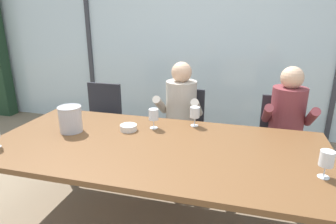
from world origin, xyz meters
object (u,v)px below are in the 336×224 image
at_px(chair_center, 282,134).
at_px(wine_glass_by_left_taster, 154,115).
at_px(ice_bucket_primary, 70,119).
at_px(chair_near_curtain, 102,116).
at_px(dining_table, 156,152).
at_px(wine_glass_by_right_taster, 327,160).
at_px(person_beige_jumper, 179,113).
at_px(chair_left_of_center, 183,123).
at_px(wine_glass_near_bucket, 195,113).
at_px(person_maroon_top, 287,122).
at_px(tasting_bowl, 129,128).

distance_m(chair_center, wine_glass_by_left_taster, 1.35).
bearing_deg(ice_bucket_primary, chair_near_curtain, 103.71).
xyz_separation_m(dining_table, wine_glass_by_right_taster, (1.12, -0.17, 0.17)).
xyz_separation_m(person_beige_jumper, wine_glass_by_right_taster, (1.13, -1.04, 0.14)).
height_order(chair_near_curtain, chair_center, same).
bearing_deg(ice_bucket_primary, chair_left_of_center, 51.25).
bearing_deg(person_beige_jumper, dining_table, -88.04).
xyz_separation_m(wine_glass_by_left_taster, wine_glass_near_bucket, (0.33, 0.15, 0.00)).
xyz_separation_m(person_maroon_top, wine_glass_by_left_taster, (-1.15, -0.54, 0.14)).
bearing_deg(wine_glass_near_bucket, dining_table, -113.88).
relative_size(chair_left_of_center, ice_bucket_primary, 4.04).
bearing_deg(chair_center, dining_table, -139.44).
height_order(dining_table, wine_glass_near_bucket, wine_glass_near_bucket).
bearing_deg(chair_near_curtain, ice_bucket_primary, -76.33).
bearing_deg(wine_glass_by_left_taster, chair_left_of_center, 80.83).
xyz_separation_m(person_beige_jumper, tasting_bowl, (-0.29, -0.65, 0.05)).
height_order(ice_bucket_primary, wine_glass_by_right_taster, ice_bucket_primary).
bearing_deg(tasting_bowl, ice_bucket_primary, -162.46).
bearing_deg(person_maroon_top, chair_near_curtain, 176.25).
bearing_deg(wine_glass_near_bucket, chair_left_of_center, 111.69).
distance_m(person_maroon_top, tasting_bowl, 1.49).
bearing_deg(tasting_bowl, chair_left_of_center, 69.30).
bearing_deg(chair_left_of_center, ice_bucket_primary, -126.79).
bearing_deg(ice_bucket_primary, chair_center, 27.13).
height_order(chair_left_of_center, person_beige_jumper, person_beige_jumper).
xyz_separation_m(dining_table, wine_glass_by_left_taster, (-0.12, 0.33, 0.17)).
xyz_separation_m(dining_table, wine_glass_near_bucket, (0.21, 0.47, 0.18)).
relative_size(chair_near_curtain, person_beige_jumper, 0.74).
bearing_deg(person_beige_jumper, chair_left_of_center, 87.14).
bearing_deg(person_maroon_top, wine_glass_near_bucket, -153.78).
bearing_deg(dining_table, ice_bucket_primary, 174.42).
bearing_deg(chair_center, chair_near_curtain, 175.32).
distance_m(ice_bucket_primary, wine_glass_by_left_taster, 0.70).
xyz_separation_m(tasting_bowl, wine_glass_near_bucket, (0.52, 0.25, 0.10)).
relative_size(chair_center, wine_glass_by_right_taster, 5.11).
distance_m(person_beige_jumper, ice_bucket_primary, 1.10).
height_order(dining_table, person_maroon_top, person_maroon_top).
relative_size(person_beige_jumper, tasting_bowl, 8.44).
distance_m(dining_table, chair_near_curtain, 1.44).
bearing_deg(chair_left_of_center, wine_glass_by_left_taster, -97.21).
distance_m(person_beige_jumper, person_maroon_top, 1.05).
bearing_deg(wine_glass_by_left_taster, person_beige_jumper, 79.24).
relative_size(chair_left_of_center, wine_glass_by_left_taster, 5.11).
xyz_separation_m(chair_left_of_center, wine_glass_near_bucket, (0.22, -0.55, 0.32)).
height_order(ice_bucket_primary, wine_glass_by_left_taster, ice_bucket_primary).
distance_m(chair_left_of_center, wine_glass_near_bucket, 0.67).
xyz_separation_m(chair_left_of_center, chair_center, (1.02, -0.03, 0.00)).
bearing_deg(wine_glass_by_right_taster, person_beige_jumper, 137.46).
distance_m(dining_table, person_maroon_top, 1.35).
xyz_separation_m(dining_table, chair_left_of_center, (-0.01, 1.02, -0.14)).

